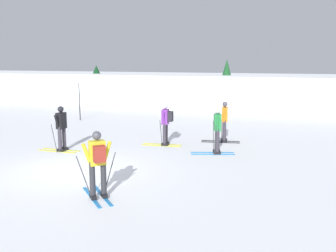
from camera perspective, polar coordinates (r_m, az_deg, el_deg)
name	(u,v)px	position (r m, az deg, el deg)	size (l,w,h in m)	color
ground_plane	(75,170)	(12.32, -13.70, -6.48)	(120.00, 120.00, 0.00)	white
far_snow_ridge	(214,89)	(30.24, 6.94, 5.48)	(80.00, 7.93, 2.29)	white
skier_black	(61,127)	(14.81, -15.67, -0.19)	(1.61, 1.00, 1.71)	gold
skier_yellow	(98,162)	(9.49, -10.47, -5.26)	(1.39, 1.40, 1.71)	#237AC6
skier_green	(217,129)	(13.98, 7.34, -0.48)	(1.64, 0.96, 1.71)	#237AC6
skier_orange	(224,121)	(16.04, 8.42, 0.82)	(1.64, 0.99, 1.71)	black
skier_purple	(166,122)	(15.22, -0.32, 0.59)	(1.63, 1.00, 1.71)	gold
trail_marker_pole	(80,102)	(22.30, -13.09, 3.57)	(0.05, 0.05, 2.13)	black
conifer_far_left	(227,78)	(28.92, 8.74, 7.08)	(1.51, 1.51, 3.46)	#513823
conifer_far_right	(97,79)	(32.77, -10.62, 6.94)	(1.99, 1.99, 2.97)	#513823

